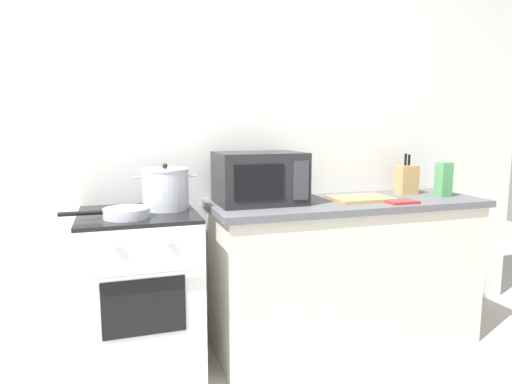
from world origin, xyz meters
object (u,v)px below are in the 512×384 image
stock_pot (166,189)px  pasta_box (444,179)px  knife_block (406,179)px  frying_pan (125,213)px  microwave (259,178)px  oven_mitt (400,201)px  cutting_board (360,198)px  stove (141,296)px

stock_pot → pasta_box: stock_pot is taller
knife_block → pasta_box: size_ratio=1.22×
frying_pan → microwave: (0.76, 0.20, 0.12)m
oven_mitt → frying_pan: bearing=178.6°
stock_pot → microwave: (0.54, 0.02, 0.04)m
stock_pot → microwave: bearing=2.2°
stock_pot → cutting_board: bearing=-2.8°
stove → oven_mitt: (1.50, -0.16, 0.47)m
oven_mitt → stove: bearing=174.0°
oven_mitt → cutting_board: bearing=137.3°
frying_pan → knife_block: knife_block is taller
knife_block → pasta_box: knife_block is taller
microwave → cutting_board: size_ratio=1.39×
microwave → oven_mitt: bearing=-16.5°
microwave → pasta_box: microwave is taller
stove → oven_mitt: size_ratio=5.11×
microwave → pasta_box: 1.22m
frying_pan → cutting_board: 1.40m
stove → stock_pot: bearing=20.8°
stove → knife_block: (1.76, 0.14, 0.56)m
knife_block → stock_pot: bearing=-177.1°
stock_pot → knife_block: bearing=2.9°
stock_pot → oven_mitt: size_ratio=1.88×
pasta_box → cutting_board: bearing=177.1°
stock_pot → pasta_box: bearing=-2.9°
stove → frying_pan: size_ratio=2.16×
cutting_board → knife_block: (0.43, 0.14, 0.09)m
frying_pan → pasta_box: (1.98, 0.09, 0.08)m
cutting_board → oven_mitt: bearing=-42.7°
cutting_board → oven_mitt: size_ratio=2.00×
stove → pasta_box: size_ratio=4.18×
stove → knife_block: knife_block is taller
pasta_box → stove: bearing=179.1°
knife_block → oven_mitt: 0.41m
knife_block → oven_mitt: size_ratio=1.50×
cutting_board → pasta_box: (0.59, -0.03, 0.10)m
pasta_box → oven_mitt: pasta_box is taller
stove → cutting_board: cutting_board is taller
stove → microwave: 0.93m
frying_pan → pasta_box: bearing=2.7°
knife_block → stove: bearing=-175.4°
cutting_board → oven_mitt: cutting_board is taller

